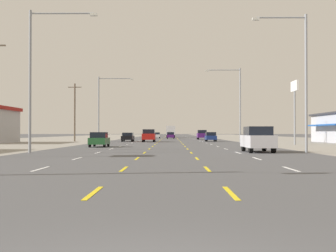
# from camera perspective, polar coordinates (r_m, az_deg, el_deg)

# --- Properties ---
(ground_plane) EXTENTS (572.00, 572.00, 0.00)m
(ground_plane) POSITION_cam_1_polar(r_m,az_deg,el_deg) (70.62, 0.19, -2.02)
(ground_plane) COLOR #4C4C4F
(lot_apron_left) EXTENTS (28.00, 440.00, 0.01)m
(lot_apron_left) POSITION_cam_1_polar(r_m,az_deg,el_deg) (74.91, -19.12, -1.90)
(lot_apron_left) COLOR gray
(lot_apron_left) RESTS_ON ground
(lot_apron_right) EXTENTS (28.00, 440.00, 0.01)m
(lot_apron_right) POSITION_cam_1_polar(r_m,az_deg,el_deg) (74.75, 19.53, -1.90)
(lot_apron_right) COLOR gray
(lot_apron_right) RESTS_ON ground
(lane_markings) EXTENTS (10.64, 227.60, 0.01)m
(lane_markings) POSITION_cam_1_polar(r_m,az_deg,el_deg) (109.11, 0.25, -1.57)
(lane_markings) COLOR white
(lane_markings) RESTS_ON ground
(signal_span_wire) EXTENTS (26.75, 0.53, 9.41)m
(signal_span_wire) POSITION_cam_1_polar(r_m,az_deg,el_deg) (15.76, -0.45, 14.36)
(signal_span_wire) COLOR brown
(signal_span_wire) RESTS_ON ground
(suv_far_right_nearest) EXTENTS (1.98, 4.90, 1.98)m
(suv_far_right_nearest) POSITION_cam_1_polar(r_m,az_deg,el_deg) (36.00, 11.16, -1.59)
(suv_far_right_nearest) COLOR silver
(suv_far_right_nearest) RESTS_ON ground
(hatchback_far_left_near) EXTENTS (1.72, 3.90, 1.54)m
(hatchback_far_left_near) POSITION_cam_1_polar(r_m,az_deg,el_deg) (47.81, -8.60, -1.68)
(hatchback_far_left_near) COLOR #235B2D
(hatchback_far_left_near) RESTS_ON ground
(suv_inner_left_mid) EXTENTS (1.98, 4.90, 1.98)m
(suv_inner_left_mid) POSITION_cam_1_polar(r_m,az_deg,el_deg) (72.19, -2.41, -1.18)
(suv_inner_left_mid) COLOR red
(suv_inner_left_mid) RESTS_ON ground
(sedan_far_left_midfar) EXTENTS (1.80, 4.50, 1.46)m
(sedan_far_left_midfar) POSITION_cam_1_polar(r_m,az_deg,el_deg) (74.01, -5.04, -1.38)
(sedan_far_left_midfar) COLOR black
(sedan_far_left_midfar) RESTS_ON ground
(hatchback_far_right_far) EXTENTS (1.72, 3.90, 1.54)m
(hatchback_far_right_far) POSITION_cam_1_polar(r_m,az_deg,el_deg) (75.63, 5.36, -1.34)
(hatchback_far_right_far) COLOR navy
(hatchback_far_right_far) RESTS_ON ground
(suv_far_right_farther) EXTENTS (1.98, 4.90, 1.98)m
(suv_far_right_farther) POSITION_cam_1_polar(r_m,az_deg,el_deg) (96.67, 4.26, -1.07)
(suv_far_right_farther) COLOR #4C196B
(suv_far_right_farther) RESTS_ON ground
(hatchback_center_turn_farthest) EXTENTS (1.72, 3.90, 1.54)m
(hatchback_center_turn_farthest) POSITION_cam_1_polar(r_m,az_deg,el_deg) (104.48, 0.32, -1.18)
(hatchback_center_turn_farthest) COLOR #4C196B
(hatchback_center_turn_farthest) RESTS_ON ground
(sedan_inner_left_distant_a) EXTENTS (1.80, 4.50, 1.46)m
(sedan_inner_left_distant_a) POSITION_cam_1_polar(r_m,az_deg,el_deg) (115.37, -1.43, -1.16)
(sedan_inner_left_distant_a) COLOR white
(sedan_inner_left_distant_a) RESTS_ON ground
(box_truck_center_turn_distant_b) EXTENTS (2.40, 7.20, 3.23)m
(box_truck_center_turn_distant_b) POSITION_cam_1_polar(r_m,az_deg,el_deg) (125.25, 0.34, -0.63)
(box_truck_center_turn_distant_b) COLOR #235B2D
(box_truck_center_turn_distant_b) RESTS_ON ground
(pole_sign_right_row_1) EXTENTS (0.24, 2.74, 7.80)m
(pole_sign_right_row_1) POSITION_cam_1_polar(r_m,az_deg,el_deg) (57.78, 15.56, 3.77)
(pole_sign_right_row_1) COLOR gray
(pole_sign_right_row_1) RESTS_ON ground
(streetlight_left_row_0) EXTENTS (5.04, 0.26, 10.56)m
(streetlight_left_row_0) POSITION_cam_1_polar(r_m,az_deg,el_deg) (35.12, -16.04, 6.83)
(streetlight_left_row_0) COLOR gray
(streetlight_left_row_0) RESTS_ON ground
(streetlight_right_row_0) EXTENTS (4.04, 0.26, 10.22)m
(streetlight_right_row_0) POSITION_cam_1_polar(r_m,az_deg,el_deg) (35.00, 16.28, 6.37)
(streetlight_right_row_0) COLOR gray
(streetlight_right_row_0) RESTS_ON ground
(streetlight_left_row_1) EXTENTS (5.10, 0.26, 9.49)m
(streetlight_left_row_1) POSITION_cam_1_polar(r_m,az_deg,el_deg) (66.04, -8.17, 2.78)
(streetlight_left_row_1) COLOR gray
(streetlight_left_row_1) RESTS_ON ground
(streetlight_right_row_1) EXTENTS (5.12, 0.26, 10.70)m
(streetlight_right_row_1) POSITION_cam_1_polar(r_m,az_deg,el_deg) (66.02, 8.56, 3.33)
(streetlight_right_row_1) COLOR gray
(streetlight_right_row_1) RESTS_ON ground
(utility_pole_left_row_1) EXTENTS (2.20, 0.26, 9.60)m
(utility_pole_left_row_1) POSITION_cam_1_polar(r_m,az_deg,el_deg) (77.10, -11.59, 1.81)
(utility_pole_left_row_1) COLOR brown
(utility_pole_left_row_1) RESTS_ON ground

